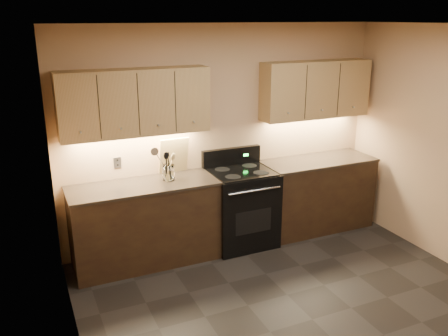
{
  "coord_description": "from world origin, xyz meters",
  "views": [
    {
      "loc": [
        -2.27,
        -3.07,
        2.67
      ],
      "look_at": [
        -0.25,
        1.45,
        1.08
      ],
      "focal_mm": 38.0,
      "sensor_mm": 36.0,
      "label": 1
    }
  ],
  "objects": [
    {
      "name": "upper_cab_left",
      "position": [
        -1.1,
        1.85,
        1.8
      ],
      "size": [
        1.6,
        0.3,
        0.7
      ],
      "primitive_type": "cube",
      "color": "tan",
      "rests_on": "wall_back"
    },
    {
      "name": "cutting_board",
      "position": [
        -0.66,
        1.94,
        1.14
      ],
      "size": [
        0.35,
        0.13,
        0.43
      ],
      "primitive_type": "cube",
      "rotation": [
        0.24,
        0.0,
        0.04
      ],
      "color": "tan",
      "rests_on": "counter_left"
    },
    {
      "name": "ceiling",
      "position": [
        0.0,
        0.0,
        2.6
      ],
      "size": [
        4.0,
        4.0,
        0.0
      ],
      "primitive_type": "plane",
      "rotation": [
        3.14,
        0.0,
        0.0
      ],
      "color": "silver",
      "rests_on": "wall_back"
    },
    {
      "name": "wall_left",
      "position": [
        -2.0,
        0.0,
        1.3
      ],
      "size": [
        0.04,
        4.0,
        2.6
      ],
      "primitive_type": "cube",
      "color": "tan",
      "rests_on": "ground"
    },
    {
      "name": "black_turner",
      "position": [
        -0.78,
        1.7,
        1.1
      ],
      "size": [
        0.13,
        0.11,
        0.33
      ],
      "primitive_type": null,
      "rotation": [
        -0.06,
        -0.06,
        0.4
      ],
      "color": "black",
      "rests_on": "utensil_crock"
    },
    {
      "name": "outlet_plate",
      "position": [
        -1.3,
        1.99,
        1.12
      ],
      "size": [
        0.08,
        0.01,
        0.12
      ],
      "primitive_type": "cube",
      "color": "#B2B5BA",
      "rests_on": "wall_back"
    },
    {
      "name": "wooden_spoon",
      "position": [
        -0.83,
        1.72,
        1.09
      ],
      "size": [
        0.17,
        0.09,
        0.29
      ],
      "primitive_type": null,
      "rotation": [
        -0.04,
        0.39,
        0.11
      ],
      "color": "tan",
      "rests_on": "utensil_crock"
    },
    {
      "name": "floor",
      "position": [
        0.0,
        0.0,
        0.0
      ],
      "size": [
        4.0,
        4.0,
        0.0
      ],
      "primitive_type": "plane",
      "color": "black",
      "rests_on": "ground"
    },
    {
      "name": "counter_left",
      "position": [
        -1.1,
        1.7,
        0.47
      ],
      "size": [
        1.62,
        0.62,
        0.93
      ],
      "color": "black",
      "rests_on": "ground"
    },
    {
      "name": "wall_back",
      "position": [
        0.0,
        2.0,
        1.3
      ],
      "size": [
        4.0,
        0.04,
        2.6
      ],
      "primitive_type": "cube",
      "color": "tan",
      "rests_on": "ground"
    },
    {
      "name": "steel_skimmer",
      "position": [
        -0.75,
        1.72,
        1.14
      ],
      "size": [
        0.27,
        0.13,
        0.39
      ],
      "primitive_type": null,
      "rotation": [
        -0.11,
        -0.51,
        0.03
      ],
      "color": "silver",
      "rests_on": "utensil_crock"
    },
    {
      "name": "stove",
      "position": [
        0.08,
        1.68,
        0.48
      ],
      "size": [
        0.76,
        0.68,
        1.14
      ],
      "color": "black",
      "rests_on": "ground"
    },
    {
      "name": "counter_right",
      "position": [
        1.18,
        1.7,
        0.47
      ],
      "size": [
        1.46,
        0.62,
        0.93
      ],
      "color": "black",
      "rests_on": "ground"
    },
    {
      "name": "utensil_crock",
      "position": [
        -0.8,
        1.73,
        1.01
      ],
      "size": [
        0.16,
        0.16,
        0.17
      ],
      "color": "white",
      "rests_on": "counter_left"
    },
    {
      "name": "upper_cab_right",
      "position": [
        1.18,
        1.85,
        1.8
      ],
      "size": [
        1.44,
        0.3,
        0.7
      ],
      "primitive_type": "cube",
      "color": "tan",
      "rests_on": "wall_back"
    },
    {
      "name": "black_spoon",
      "position": [
        -0.81,
        1.75,
        1.11
      ],
      "size": [
        0.09,
        0.14,
        0.33
      ],
      "primitive_type": null,
      "rotation": [
        0.2,
        -0.1,
        0.14
      ],
      "color": "black",
      "rests_on": "utensil_crock"
    }
  ]
}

